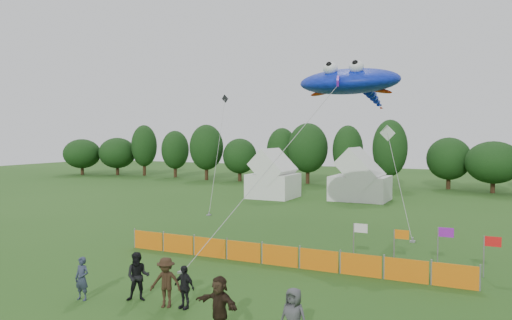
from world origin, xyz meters
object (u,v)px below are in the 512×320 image
at_px(spectator_f, 219,305).
at_px(barrier_fence, 280,256).
at_px(tent_right, 360,180).
at_px(spectator_b, 138,277).
at_px(spectator_e, 294,318).
at_px(spectator_a, 82,279).
at_px(spectator_c, 166,282).
at_px(stingray_kite, 352,82).
at_px(tent_left, 273,178).
at_px(spectator_d, 184,287).

bearing_deg(spectator_f, barrier_fence, 112.86).
bearing_deg(tent_right, spectator_b, -90.66).
distance_m(barrier_fence, spectator_e, 9.42).
bearing_deg(spectator_a, spectator_c, 9.41).
distance_m(tent_right, spectator_c, 32.92).
xyz_separation_m(tent_right, stingray_kite, (3.72, -17.16, 7.70)).
bearing_deg(tent_left, spectator_e, -64.99).
height_order(tent_left, spectator_d, tent_left).
xyz_separation_m(spectator_c, spectator_e, (5.60, -1.25, -0.01)).
xyz_separation_m(tent_left, spectator_d, (10.10, -30.76, -1.19)).
bearing_deg(tent_right, stingray_kite, -77.76).
distance_m(tent_left, barrier_fence, 26.18).
xyz_separation_m(barrier_fence, spectator_e, (4.09, -8.47, 0.42)).
xyz_separation_m(spectator_d, spectator_f, (2.34, -1.44, 0.13)).
distance_m(tent_left, spectator_f, 34.53).
relative_size(tent_right, spectator_b, 2.90).
xyz_separation_m(tent_left, spectator_b, (8.02, -30.84, -1.05)).
bearing_deg(spectator_c, spectator_e, -29.88).
xyz_separation_m(tent_left, spectator_f, (12.44, -32.20, -1.06)).
height_order(spectator_a, stingray_kite, stingray_kite).
distance_m(barrier_fence, spectator_b, 7.69).
bearing_deg(spectator_a, barrier_fence, 55.05).
distance_m(tent_right, spectator_a, 33.77).
xyz_separation_m(spectator_a, stingray_kite, (6.11, 16.50, 8.81)).
distance_m(tent_left, spectator_c, 32.38).
bearing_deg(spectator_f, spectator_a, -171.42).
bearing_deg(spectator_d, tent_left, 118.13).
distance_m(spectator_c, spectator_e, 5.74).
relative_size(spectator_a, spectator_c, 0.90).
bearing_deg(spectator_f, spectator_c, 170.36).
xyz_separation_m(barrier_fence, spectator_d, (-0.83, -7.02, 0.30)).
bearing_deg(spectator_c, tent_left, 89.69).
height_order(spectator_d, spectator_f, spectator_f).
distance_m(barrier_fence, spectator_a, 9.39).
relative_size(spectator_a, spectator_f, 0.90).
relative_size(tent_left, spectator_f, 2.39).
xyz_separation_m(spectator_c, spectator_f, (3.01, -1.24, 0.00)).
bearing_deg(tent_left, spectator_b, -75.42).
height_order(spectator_b, stingray_kite, stingray_kite).
xyz_separation_m(spectator_b, spectator_c, (1.41, -0.11, -0.01)).
height_order(spectator_c, spectator_e, spectator_c).
height_order(spectator_a, spectator_b, spectator_b).
height_order(spectator_d, spectator_e, spectator_e).
distance_m(spectator_b, spectator_c, 1.41).
relative_size(tent_left, spectator_d, 2.78).
distance_m(barrier_fence, spectator_f, 8.60).
height_order(spectator_f, stingray_kite, stingray_kite).
xyz_separation_m(spectator_d, stingray_kite, (2.02, 15.54, 8.85)).
distance_m(spectator_c, spectator_f, 3.26).
relative_size(spectator_b, spectator_f, 1.01).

